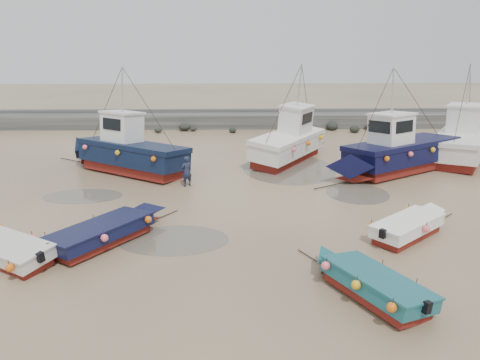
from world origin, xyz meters
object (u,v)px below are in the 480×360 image
object	(u,v)px
dinghy_1	(108,229)
person	(187,186)
dinghy_0	(0,245)
dinghy_2	(367,279)
cabin_boat_0	(124,150)
cabin_boat_1	(291,140)
dinghy_3	(412,223)
cabin_boat_3	(463,140)
cabin_boat_2	(396,152)

from	to	relation	value
dinghy_1	person	distance (m)	7.61
dinghy_0	dinghy_2	size ratio (longest dim) A/B	1.04
dinghy_0	cabin_boat_0	world-z (taller)	cabin_boat_0
dinghy_2	person	world-z (taller)	dinghy_2
cabin_boat_0	cabin_boat_1	size ratio (longest dim) A/B	1.05
cabin_boat_0	person	world-z (taller)	cabin_boat_0
dinghy_1	person	size ratio (longest dim) A/B	3.44
dinghy_2	dinghy_1	bearing A→B (deg)	126.70
dinghy_3	person	distance (m)	12.13
dinghy_3	person	xyz separation A→B (m)	(-9.97, 6.88, -0.55)
dinghy_1	dinghy_2	world-z (taller)	same
dinghy_2	cabin_boat_0	xyz separation A→B (m)	(-10.74, 14.30, 0.79)
cabin_boat_3	cabin_boat_1	bearing A→B (deg)	-147.20
cabin_boat_2	cabin_boat_1	bearing A→B (deg)	31.31
cabin_boat_3	person	xyz separation A→B (m)	(-17.92, -5.30, -1.34)
dinghy_2	person	bearing A→B (deg)	91.97
dinghy_0	cabin_boat_0	xyz separation A→B (m)	(2.28, 11.47, 0.80)
dinghy_3	person	size ratio (longest dim) A/B	2.90
person	dinghy_2	bearing A→B (deg)	85.94
cabin_boat_2	person	world-z (taller)	cabin_boat_2
cabin_boat_1	person	bearing A→B (deg)	-105.37
cabin_boat_2	cabin_boat_3	size ratio (longest dim) A/B	1.08
dinghy_0	dinghy_1	world-z (taller)	same
dinghy_2	cabin_boat_3	world-z (taller)	cabin_boat_3
cabin_boat_1	cabin_boat_2	size ratio (longest dim) A/B	0.87
cabin_boat_1	person	xyz separation A→B (m)	(-6.43, -5.50, -1.35)
person	cabin_boat_2	bearing A→B (deg)	155.84
dinghy_2	person	size ratio (longest dim) A/B	3.26
cabin_boat_2	dinghy_0	bearing A→B (deg)	90.04
dinghy_0	cabin_boat_2	bearing A→B (deg)	-27.80
dinghy_2	dinghy_3	distance (m)	5.56
dinghy_0	dinghy_3	size ratio (longest dim) A/B	1.17
dinghy_0	cabin_boat_1	xyz separation A→B (m)	(12.69, 14.10, 0.81)
dinghy_1	dinghy_0	bearing A→B (deg)	-120.95
dinghy_1	dinghy_2	bearing A→B (deg)	12.53
dinghy_0	person	world-z (taller)	dinghy_0
dinghy_2	cabin_boat_0	distance (m)	17.90
dinghy_2	dinghy_3	size ratio (longest dim) A/B	1.12
dinghy_0	dinghy_2	bearing A→B (deg)	-70.40
dinghy_0	cabin_boat_2	distance (m)	21.58
cabin_boat_3	dinghy_3	bearing A→B (deg)	-89.34
cabin_boat_0	cabin_boat_3	xyz separation A→B (m)	(21.90, 2.43, -0.00)
dinghy_3	person	bearing A→B (deg)	-163.89
cabin_boat_2	dinghy_3	bearing A→B (deg)	135.11
dinghy_1	cabin_boat_3	xyz separation A→B (m)	(20.53, 12.43, 0.80)
dinghy_1	cabin_boat_0	size ratio (longest dim) A/B	0.64
cabin_boat_2	person	xyz separation A→B (m)	(-12.36, -2.30, -1.32)
cabin_boat_1	person	distance (m)	8.57
dinghy_0	cabin_boat_0	distance (m)	11.72
cabin_boat_1	cabin_boat_2	distance (m)	6.74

